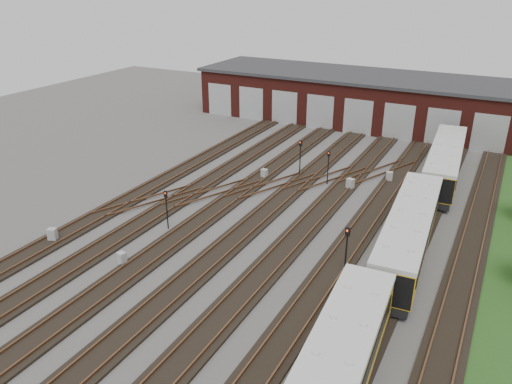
% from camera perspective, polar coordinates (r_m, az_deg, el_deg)
% --- Properties ---
extents(ground, '(120.00, 120.00, 0.00)m').
position_cam_1_polar(ground, '(34.64, -2.36, -8.74)').
color(ground, '#4A4744').
rests_on(ground, ground).
extents(track_network, '(30.40, 70.00, 0.33)m').
position_cam_1_polar(track_network, '(35.09, -2.12, -8.06)').
color(track_network, black).
rests_on(track_network, ground).
extents(maintenance_shed, '(51.00, 12.50, 6.35)m').
position_cam_1_polar(maintenance_shed, '(68.57, 14.73, 10.04)').
color(maintenance_shed, '#521914').
rests_on(maintenance_shed, ground).
extents(metro_train, '(3.79, 47.61, 3.20)m').
position_cam_1_polar(metro_train, '(36.57, 17.08, -4.44)').
color(metro_train, black).
rests_on(metro_train, ground).
extents(signal_mast_0, '(0.29, 0.28, 3.26)m').
position_cam_1_polar(signal_mast_0, '(39.35, -10.20, -1.46)').
color(signal_mast_0, black).
rests_on(signal_mast_0, ground).
extents(signal_mast_1, '(0.24, 0.23, 3.30)m').
position_cam_1_polar(signal_mast_1, '(47.62, 8.26, 3.24)').
color(signal_mast_1, black).
rests_on(signal_mast_1, ground).
extents(signal_mast_2, '(0.30, 0.29, 3.73)m').
position_cam_1_polar(signal_mast_2, '(49.06, 5.08, 4.36)').
color(signal_mast_2, black).
rests_on(signal_mast_2, ground).
extents(signal_mast_3, '(0.31, 0.29, 3.59)m').
position_cam_1_polar(signal_mast_3, '(33.26, 10.31, -6.02)').
color(signal_mast_3, black).
rests_on(signal_mast_3, ground).
extents(relay_cabinet_0, '(0.79, 0.74, 1.06)m').
position_cam_1_polar(relay_cabinet_0, '(40.63, -22.23, -4.57)').
color(relay_cabinet_0, '#A4A7A9').
rests_on(relay_cabinet_0, ground).
extents(relay_cabinet_1, '(0.62, 0.53, 0.96)m').
position_cam_1_polar(relay_cabinet_1, '(49.08, 0.96, 2.10)').
color(relay_cabinet_1, '#A4A7A9').
rests_on(relay_cabinet_1, ground).
extents(relay_cabinet_2, '(0.64, 0.57, 0.92)m').
position_cam_1_polar(relay_cabinet_2, '(36.08, -15.07, -7.34)').
color(relay_cabinet_2, '#A4A7A9').
rests_on(relay_cabinet_2, ground).
extents(relay_cabinet_3, '(0.77, 0.70, 1.06)m').
position_cam_1_polar(relay_cabinet_3, '(47.32, 10.71, 0.89)').
color(relay_cabinet_3, '#A4A7A9').
rests_on(relay_cabinet_3, ground).
extents(relay_cabinet_4, '(0.71, 0.64, 1.01)m').
position_cam_1_polar(relay_cabinet_4, '(49.94, 14.98, 1.69)').
color(relay_cabinet_4, '#A4A7A9').
rests_on(relay_cabinet_4, ground).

